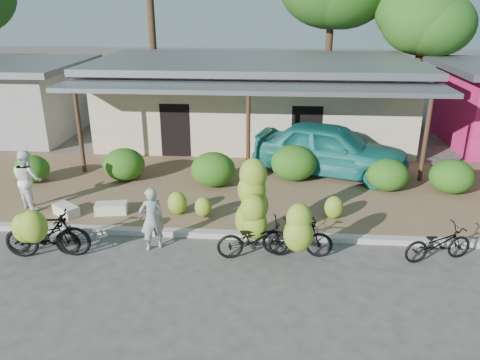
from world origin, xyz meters
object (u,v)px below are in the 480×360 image
object	(u,v)px
tree_near_right	(420,17)
vendor	(152,219)
bike_far_right	(438,243)
teal_van	(330,149)
sack_near	(111,208)
bike_far_left	(40,234)
bystander	(28,179)
bike_right	(298,234)
sack_far	(66,210)
bike_center	(254,217)
bike_left	(45,233)

from	to	relation	value
tree_near_right	vendor	distance (m)	16.74
bike_far_right	teal_van	distance (m)	5.70
sack_near	vendor	world-z (taller)	vendor
bike_far_left	bystander	world-z (taller)	bystander
bike_right	vendor	world-z (taller)	bike_right
bike_right	sack_near	size ratio (longest dim) A/B	1.95
bike_right	sack_far	bearing A→B (deg)	76.62
tree_near_right	vendor	world-z (taller)	tree_near_right
sack_near	bystander	size ratio (longest dim) A/B	0.50
tree_near_right	sack_near	world-z (taller)	tree_near_right
sack_far	bike_far_left	bearing A→B (deg)	-82.40
sack_near	teal_van	bearing A→B (deg)	30.28
bike_far_left	teal_van	xyz separation A→B (m)	(7.24, 5.81, 0.43)
bike_center	bike_far_right	distance (m)	4.26
bike_right	sack_near	distance (m)	5.40
teal_van	vendor	bearing A→B (deg)	156.86
bike_left	bike_far_right	distance (m)	8.98
teal_van	sack_far	bearing A→B (deg)	135.91
bike_far_left	vendor	world-z (taller)	vendor
tree_near_right	bike_far_right	world-z (taller)	tree_near_right
tree_near_right	bystander	world-z (taller)	tree_near_right
bike_right	vendor	xyz separation A→B (m)	(-3.43, 0.34, 0.08)
bystander	teal_van	bearing A→B (deg)	-123.76
bike_left	bystander	world-z (taller)	bystander
vendor	bike_far_left	bearing A→B (deg)	-17.40
bike_right	bystander	bearing A→B (deg)	76.02
bike_far_left	sack_near	distance (m)	2.35
tree_near_right	bike_far_left	size ratio (longest dim) A/B	3.50
bike_far_right	bystander	xyz separation A→B (m)	(-10.61, 1.88, 0.53)
bike_left	vendor	xyz separation A→B (m)	(2.31, 0.66, 0.12)
tree_near_right	bike_left	distance (m)	18.64
bike_far_left	bike_far_right	bearing A→B (deg)	-87.86
bystander	bike_center	bearing A→B (deg)	-160.90
bike_far_left	bike_right	world-z (taller)	bike_right
tree_near_right	sack_far	world-z (taller)	tree_near_right
teal_van	bike_right	bearing A→B (deg)	-174.25
bystander	teal_van	size ratio (longest dim) A/B	0.33
bystander	sack_near	bearing A→B (deg)	-150.75
tree_near_right	bike_far_left	bearing A→B (deg)	-130.56
bike_left	sack_near	world-z (taller)	bike_left
bike_center	bike_left	bearing A→B (deg)	88.42
bike_left	bike_far_right	size ratio (longest dim) A/B	1.15
bike_right	vendor	distance (m)	3.45
bike_far_right	vendor	xyz separation A→B (m)	(-6.65, 0.04, 0.35)
sack_near	bike_far_right	bearing A→B (deg)	-11.38
bike_left	bystander	distance (m)	3.01
tree_near_right	bike_left	bearing A→B (deg)	-129.75
tree_near_right	bystander	size ratio (longest dim) A/B	3.78
tree_near_right	bike_left	xyz separation A→B (m)	(-11.62, -13.97, -4.17)
bike_far_right	vendor	bearing A→B (deg)	73.01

